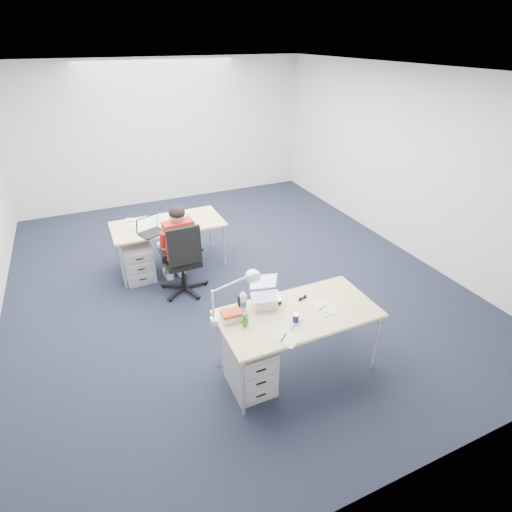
{
  "coord_description": "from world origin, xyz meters",
  "views": [
    {
      "loc": [
        -1.68,
        -4.8,
        3.17
      ],
      "look_at": [
        0.02,
        -1.01,
        0.85
      ],
      "focal_mm": 28.0,
      "sensor_mm": 36.0,
      "label": 1
    }
  ],
  "objects_px": {
    "desk_near": "(298,316)",
    "book_stack": "(232,315)",
    "desk_far": "(168,226)",
    "far_cup": "(189,215)",
    "bear_figurine": "(245,320)",
    "drawer_pedestal_near": "(250,365)",
    "silver_laptop": "(265,293)",
    "wireless_keyboard": "(292,323)",
    "dark_laptop": "(152,226)",
    "can_koozie": "(296,318)",
    "desk_lamp": "(229,298)",
    "cordless_phone": "(240,303)",
    "seated_person": "(177,246)",
    "water_bottle": "(243,301)",
    "computer_mouse": "(325,311)",
    "headphones": "(272,302)",
    "drawer_pedestal_far": "(138,261)",
    "sunglasses": "(303,298)",
    "office_chair": "(184,273)"
  },
  "relations": [
    {
      "from": "seated_person",
      "to": "computer_mouse",
      "type": "relative_size",
      "value": 14.5
    },
    {
      "from": "wireless_keyboard",
      "to": "computer_mouse",
      "type": "xyz_separation_m",
      "value": [
        0.4,
        0.02,
        0.01
      ]
    },
    {
      "from": "headphones",
      "to": "computer_mouse",
      "type": "bearing_deg",
      "value": -17.33
    },
    {
      "from": "silver_laptop",
      "to": "cordless_phone",
      "type": "xyz_separation_m",
      "value": [
        -0.26,
        0.05,
        -0.07
      ]
    },
    {
      "from": "computer_mouse",
      "to": "cordless_phone",
      "type": "xyz_separation_m",
      "value": [
        -0.76,
        0.38,
        0.07
      ]
    },
    {
      "from": "bear_figurine",
      "to": "drawer_pedestal_near",
      "type": "bearing_deg",
      "value": -79.22
    },
    {
      "from": "drawer_pedestal_far",
      "to": "computer_mouse",
      "type": "relative_size",
      "value": 6.33
    },
    {
      "from": "desk_near",
      "to": "bear_figurine",
      "type": "bearing_deg",
      "value": 177.38
    },
    {
      "from": "seated_person",
      "to": "dark_laptop",
      "type": "distance_m",
      "value": 0.46
    },
    {
      "from": "desk_near",
      "to": "can_koozie",
      "type": "height_order",
      "value": "can_koozie"
    },
    {
      "from": "desk_far",
      "to": "bear_figurine",
      "type": "relative_size",
      "value": 11.65
    },
    {
      "from": "seated_person",
      "to": "desk_near",
      "type": "bearing_deg",
      "value": -75.93
    },
    {
      "from": "office_chair",
      "to": "wireless_keyboard",
      "type": "distance_m",
      "value": 2.15
    },
    {
      "from": "drawer_pedestal_far",
      "to": "water_bottle",
      "type": "height_order",
      "value": "water_bottle"
    },
    {
      "from": "drawer_pedestal_far",
      "to": "far_cup",
      "type": "height_order",
      "value": "far_cup"
    },
    {
      "from": "desk_far",
      "to": "headphones",
      "type": "relative_size",
      "value": 8.23
    },
    {
      "from": "wireless_keyboard",
      "to": "dark_laptop",
      "type": "xyz_separation_m",
      "value": [
        -0.82,
        2.52,
        0.12
      ]
    },
    {
      "from": "wireless_keyboard",
      "to": "computer_mouse",
      "type": "relative_size",
      "value": 2.83
    },
    {
      "from": "seated_person",
      "to": "bear_figurine",
      "type": "height_order",
      "value": "seated_person"
    },
    {
      "from": "drawer_pedestal_near",
      "to": "headphones",
      "type": "height_order",
      "value": "headphones"
    },
    {
      "from": "drawer_pedestal_near",
      "to": "bear_figurine",
      "type": "height_order",
      "value": "bear_figurine"
    },
    {
      "from": "drawer_pedestal_near",
      "to": "can_koozie",
      "type": "relative_size",
      "value": 5.6
    },
    {
      "from": "desk_far",
      "to": "far_cup",
      "type": "bearing_deg",
      "value": 9.06
    },
    {
      "from": "computer_mouse",
      "to": "sunglasses",
      "type": "height_order",
      "value": "computer_mouse"
    },
    {
      "from": "wireless_keyboard",
      "to": "can_koozie",
      "type": "xyz_separation_m",
      "value": [
        0.04,
        -0.0,
        0.04
      ]
    },
    {
      "from": "cordless_phone",
      "to": "book_stack",
      "type": "bearing_deg",
      "value": -146.67
    },
    {
      "from": "desk_lamp",
      "to": "book_stack",
      "type": "bearing_deg",
      "value": -6.11
    },
    {
      "from": "desk_far",
      "to": "silver_laptop",
      "type": "bearing_deg",
      "value": -79.72
    },
    {
      "from": "computer_mouse",
      "to": "bear_figurine",
      "type": "xyz_separation_m",
      "value": [
        -0.82,
        0.13,
        0.05
      ]
    },
    {
      "from": "computer_mouse",
      "to": "sunglasses",
      "type": "relative_size",
      "value": 0.73
    },
    {
      "from": "desk_far",
      "to": "far_cup",
      "type": "height_order",
      "value": "far_cup"
    },
    {
      "from": "desk_near",
      "to": "sunglasses",
      "type": "bearing_deg",
      "value": 49.4
    },
    {
      "from": "desk_far",
      "to": "office_chair",
      "type": "distance_m",
      "value": 0.85
    },
    {
      "from": "book_stack",
      "to": "dark_laptop",
      "type": "bearing_deg",
      "value": 98.17
    },
    {
      "from": "desk_near",
      "to": "book_stack",
      "type": "height_order",
      "value": "book_stack"
    },
    {
      "from": "desk_far",
      "to": "far_cup",
      "type": "xyz_separation_m",
      "value": [
        0.34,
        0.05,
        0.09
      ]
    },
    {
      "from": "desk_far",
      "to": "cordless_phone",
      "type": "bearing_deg",
      "value": -85.63
    },
    {
      "from": "desk_far",
      "to": "silver_laptop",
      "type": "xyz_separation_m",
      "value": [
        0.44,
        -2.43,
        0.2
      ]
    },
    {
      "from": "silver_laptop",
      "to": "wireless_keyboard",
      "type": "xyz_separation_m",
      "value": [
        0.11,
        -0.36,
        -0.15
      ]
    },
    {
      "from": "seated_person",
      "to": "drawer_pedestal_near",
      "type": "height_order",
      "value": "seated_person"
    },
    {
      "from": "water_bottle",
      "to": "cordless_phone",
      "type": "relative_size",
      "value": 1.28
    },
    {
      "from": "seated_person",
      "to": "wireless_keyboard",
      "type": "height_order",
      "value": "seated_person"
    },
    {
      "from": "wireless_keyboard",
      "to": "water_bottle",
      "type": "relative_size",
      "value": 1.14
    },
    {
      "from": "drawer_pedestal_far",
      "to": "desk_lamp",
      "type": "bearing_deg",
      "value": -77.17
    },
    {
      "from": "can_koozie",
      "to": "cordless_phone",
      "type": "height_order",
      "value": "cordless_phone"
    },
    {
      "from": "far_cup",
      "to": "desk_lamp",
      "type": "bearing_deg",
      "value": -97.04
    },
    {
      "from": "desk_far",
      "to": "can_koozie",
      "type": "xyz_separation_m",
      "value": [
        0.59,
        -2.79,
        0.1
      ]
    },
    {
      "from": "drawer_pedestal_far",
      "to": "far_cup",
      "type": "bearing_deg",
      "value": 12.66
    },
    {
      "from": "water_bottle",
      "to": "computer_mouse",
      "type": "bearing_deg",
      "value": -26.12
    },
    {
      "from": "book_stack",
      "to": "desk_lamp",
      "type": "distance_m",
      "value": 0.22
    }
  ]
}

